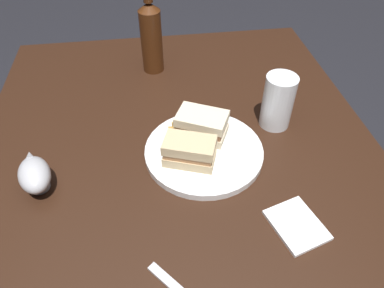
{
  "coord_description": "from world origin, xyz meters",
  "views": [
    {
      "loc": [
        -0.6,
        0.06,
        1.34
      ],
      "look_at": [
        -0.01,
        -0.03,
        0.76
      ],
      "focal_mm": 33.3,
      "sensor_mm": 36.0,
      "label": 1
    }
  ],
  "objects_px": {
    "sandwich_half_right": "(190,151)",
    "cider_bottle": "(151,35)",
    "pint_glass": "(277,104)",
    "gravy_boat": "(34,174)",
    "sandwich_half_left": "(202,125)",
    "napkin": "(297,225)",
    "plate": "(204,151)"
  },
  "relations": [
    {
      "from": "plate",
      "to": "sandwich_half_left",
      "type": "bearing_deg",
      "value": -2.83
    },
    {
      "from": "sandwich_half_left",
      "to": "sandwich_half_right",
      "type": "distance_m",
      "value": 0.09
    },
    {
      "from": "sandwich_half_left",
      "to": "pint_glass",
      "type": "distance_m",
      "value": 0.2
    },
    {
      "from": "pint_glass",
      "to": "cider_bottle",
      "type": "bearing_deg",
      "value": 43.82
    },
    {
      "from": "cider_bottle",
      "to": "napkin",
      "type": "relative_size",
      "value": 2.55
    },
    {
      "from": "gravy_boat",
      "to": "cider_bottle",
      "type": "xyz_separation_m",
      "value": [
        0.44,
        -0.28,
        0.07
      ]
    },
    {
      "from": "cider_bottle",
      "to": "plate",
      "type": "bearing_deg",
      "value": -166.49
    },
    {
      "from": "plate",
      "to": "cider_bottle",
      "type": "bearing_deg",
      "value": 13.51
    },
    {
      "from": "sandwich_half_right",
      "to": "gravy_boat",
      "type": "distance_m",
      "value": 0.33
    },
    {
      "from": "plate",
      "to": "gravy_boat",
      "type": "distance_m",
      "value": 0.37
    },
    {
      "from": "sandwich_half_left",
      "to": "napkin",
      "type": "height_order",
      "value": "sandwich_half_left"
    },
    {
      "from": "pint_glass",
      "to": "cider_bottle",
      "type": "relative_size",
      "value": 0.5
    },
    {
      "from": "pint_glass",
      "to": "napkin",
      "type": "bearing_deg",
      "value": 170.76
    },
    {
      "from": "sandwich_half_right",
      "to": "gravy_boat",
      "type": "relative_size",
      "value": 1.04
    },
    {
      "from": "sandwich_half_right",
      "to": "pint_glass",
      "type": "bearing_deg",
      "value": -63.39
    },
    {
      "from": "sandwich_half_right",
      "to": "cider_bottle",
      "type": "bearing_deg",
      "value": 7.47
    },
    {
      "from": "plate",
      "to": "sandwich_half_right",
      "type": "bearing_deg",
      "value": 130.43
    },
    {
      "from": "plate",
      "to": "pint_glass",
      "type": "bearing_deg",
      "value": -66.57
    },
    {
      "from": "plate",
      "to": "gravy_boat",
      "type": "xyz_separation_m",
      "value": [
        -0.05,
        0.37,
        0.03
      ]
    },
    {
      "from": "pint_glass",
      "to": "cider_bottle",
      "type": "height_order",
      "value": "cider_bottle"
    },
    {
      "from": "cider_bottle",
      "to": "gravy_boat",
      "type": "bearing_deg",
      "value": 147.95
    },
    {
      "from": "sandwich_half_left",
      "to": "cider_bottle",
      "type": "height_order",
      "value": "cider_bottle"
    },
    {
      "from": "gravy_boat",
      "to": "napkin",
      "type": "relative_size",
      "value": 1.12
    },
    {
      "from": "pint_glass",
      "to": "gravy_boat",
      "type": "relative_size",
      "value": 1.14
    },
    {
      "from": "cider_bottle",
      "to": "pint_glass",
      "type": "bearing_deg",
      "value": -136.18
    },
    {
      "from": "sandwich_half_left",
      "to": "sandwich_half_right",
      "type": "bearing_deg",
      "value": 153.8
    },
    {
      "from": "plate",
      "to": "gravy_boat",
      "type": "bearing_deg",
      "value": 97.57
    },
    {
      "from": "sandwich_half_left",
      "to": "gravy_boat",
      "type": "height_order",
      "value": "sandwich_half_left"
    },
    {
      "from": "gravy_boat",
      "to": "cider_bottle",
      "type": "distance_m",
      "value": 0.53
    },
    {
      "from": "napkin",
      "to": "pint_glass",
      "type": "bearing_deg",
      "value": -9.24
    },
    {
      "from": "sandwich_half_left",
      "to": "napkin",
      "type": "distance_m",
      "value": 0.31
    },
    {
      "from": "pint_glass",
      "to": "gravy_boat",
      "type": "distance_m",
      "value": 0.59
    }
  ]
}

